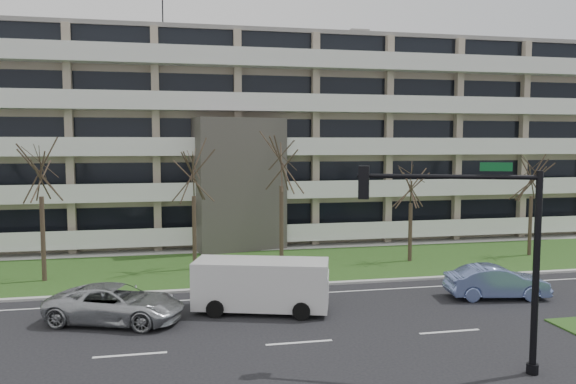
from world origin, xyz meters
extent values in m
plane|color=black|center=(0.00, 0.00, 0.00)|extent=(160.00, 160.00, 0.00)
cube|color=#2B4517|center=(0.00, 13.00, 0.03)|extent=(90.00, 10.00, 0.06)
cube|color=#B2B2AD|center=(0.00, 8.00, 0.06)|extent=(90.00, 0.35, 0.12)
cube|color=#B2B2AD|center=(0.00, 18.50, 0.04)|extent=(90.00, 2.00, 0.08)
cube|color=white|center=(0.00, 6.50, 0.01)|extent=(90.00, 0.12, 0.01)
cube|color=tan|center=(0.00, 25.50, 7.50)|extent=(60.00, 12.00, 15.00)
cube|color=gray|center=(0.00, 25.50, 15.15)|extent=(60.50, 12.50, 0.30)
cube|color=#4C4742|center=(0.00, 18.50, 4.50)|extent=(6.39, 3.69, 9.00)
cube|color=black|center=(0.00, 18.30, 2.00)|extent=(4.92, 1.19, 3.50)
cylinder|color=black|center=(-5.00, 25.50, 17.00)|extent=(0.10, 0.10, 3.50)
cube|color=black|center=(0.00, 19.48, 2.10)|extent=(58.00, 0.10, 1.80)
cube|color=white|center=(0.00, 18.80, 0.60)|extent=(58.00, 1.40, 0.22)
cube|color=white|center=(0.00, 18.15, 1.20)|extent=(58.00, 0.08, 1.00)
cube|color=black|center=(0.00, 19.48, 5.10)|extent=(58.00, 0.10, 1.80)
cube|color=white|center=(0.00, 18.80, 3.60)|extent=(58.00, 1.40, 0.22)
cube|color=white|center=(0.00, 18.15, 4.20)|extent=(58.00, 0.08, 1.00)
cube|color=black|center=(0.00, 19.48, 8.10)|extent=(58.00, 0.10, 1.80)
cube|color=white|center=(0.00, 18.80, 6.60)|extent=(58.00, 1.40, 0.22)
cube|color=white|center=(0.00, 18.15, 7.20)|extent=(58.00, 0.08, 1.00)
cube|color=black|center=(0.00, 19.48, 11.10)|extent=(58.00, 0.10, 1.80)
cube|color=white|center=(0.00, 18.80, 9.60)|extent=(58.00, 1.40, 0.22)
cube|color=white|center=(0.00, 18.15, 10.20)|extent=(58.00, 0.08, 1.00)
cube|color=black|center=(0.00, 19.48, 14.10)|extent=(58.00, 0.10, 1.80)
cube|color=white|center=(0.00, 18.80, 12.60)|extent=(58.00, 1.40, 0.22)
cube|color=white|center=(0.00, 18.15, 13.20)|extent=(58.00, 0.08, 1.00)
imported|color=#ADB0B4|center=(-6.82, 3.84, 0.77)|extent=(6.07, 4.26, 1.54)
imported|color=#7186C5|center=(10.47, 3.97, 0.77)|extent=(4.88, 2.36, 1.54)
cube|color=silver|center=(-0.75, 4.12, 1.23)|extent=(6.14, 3.72, 2.03)
cube|color=black|center=(-0.75, 4.12, 1.82)|extent=(5.69, 3.45, 0.75)
cube|color=silver|center=(1.85, 3.33, 1.07)|extent=(0.95, 2.05, 1.28)
cylinder|color=black|center=(-2.80, 3.63, 0.37)|extent=(0.79, 0.47, 0.75)
cylinder|color=black|center=(-2.18, 5.67, 0.37)|extent=(0.79, 0.47, 0.75)
cylinder|color=black|center=(0.67, 2.57, 0.37)|extent=(0.79, 0.47, 0.75)
cylinder|color=black|center=(1.30, 4.62, 0.37)|extent=(0.79, 0.47, 0.75)
cylinder|color=black|center=(6.65, -4.20, 0.16)|extent=(0.39, 0.39, 0.32)
cylinder|color=black|center=(6.65, -4.20, 3.23)|extent=(0.22, 0.22, 6.47)
cylinder|color=black|center=(4.06, -3.15, 6.25)|extent=(5.25, 2.25, 0.15)
cube|color=black|center=(1.66, -2.17, 6.04)|extent=(0.45, 0.45, 1.08)
sphere|color=red|center=(1.66, -2.17, 6.38)|extent=(0.22, 0.22, 0.22)
sphere|color=orange|center=(1.66, -2.17, 6.04)|extent=(0.22, 0.22, 0.22)
sphere|color=green|center=(1.66, -2.17, 5.69)|extent=(0.22, 0.22, 0.22)
cube|color=#0C5926|center=(5.45, -3.71, 6.57)|extent=(0.92, 0.40, 0.27)
cylinder|color=#382B21|center=(-11.20, 11.62, 2.26)|extent=(0.24, 0.24, 4.53)
cylinder|color=#382B21|center=(-3.30, 12.76, 2.15)|extent=(0.24, 0.24, 4.29)
cylinder|color=#382B21|center=(1.79, 12.66, 2.40)|extent=(0.24, 0.24, 4.80)
cylinder|color=#382B21|center=(9.82, 12.41, 1.82)|extent=(0.24, 0.24, 3.63)
cylinder|color=#382B21|center=(18.19, 12.56, 1.95)|extent=(0.24, 0.24, 3.91)
camera|label=1|loc=(-4.44, -19.55, 7.31)|focal=35.00mm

